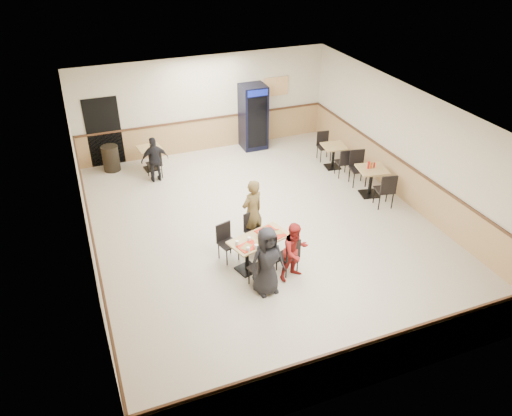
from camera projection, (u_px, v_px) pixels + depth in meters
name	position (u px, v px, depth m)	size (l,w,h in m)	color
ground	(264.00, 228.00, 12.25)	(10.00, 10.00, 0.00)	beige
room_shell	(288.00, 154.00, 14.53)	(10.00, 10.00, 10.00)	silver
main_table	(259.00, 247.00, 10.76)	(1.43, 0.99, 0.70)	black
main_chairs	(257.00, 249.00, 10.75)	(1.54, 1.79, 0.88)	black
diner_woman_left	(267.00, 261.00, 9.86)	(0.74, 0.48, 1.51)	black
diner_woman_right	(295.00, 251.00, 10.29)	(0.64, 0.50, 1.32)	maroon
diner_man_opposite	(252.00, 212.00, 11.34)	(0.59, 0.39, 1.61)	brown
lone_diner	(155.00, 160.00, 14.01)	(0.78, 0.32, 1.33)	black
tabletop_clutter	(261.00, 238.00, 10.60)	(1.17, 0.81, 0.12)	red
side_table_near	(371.00, 177.00, 13.38)	(0.87, 0.87, 0.79)	black
side_table_near_chair_south	(384.00, 189.00, 12.89)	(0.46, 0.46, 1.00)	black
side_table_near_chair_north	(359.00, 168.00, 13.90)	(0.46, 0.46, 1.00)	black
side_table_far	(333.00, 153.00, 14.83)	(0.74, 0.74, 0.71)	black
side_table_far_chair_south	(343.00, 161.00, 14.39)	(0.42, 0.42, 0.90)	black
side_table_far_chair_north	(324.00, 146.00, 15.30)	(0.42, 0.42, 0.90)	black
condiment_caddy	(371.00, 165.00, 13.23)	(0.23, 0.06, 0.20)	#B7110D
back_table	(150.00, 155.00, 14.75)	(0.72, 0.72, 0.70)	black
back_table_chair_lone	(154.00, 163.00, 14.31)	(0.41, 0.41, 0.88)	black
pepsi_cooler	(253.00, 117.00, 15.83)	(0.79, 0.80, 2.06)	black
trash_bin	(111.00, 158.00, 14.72)	(0.49, 0.49, 0.77)	black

